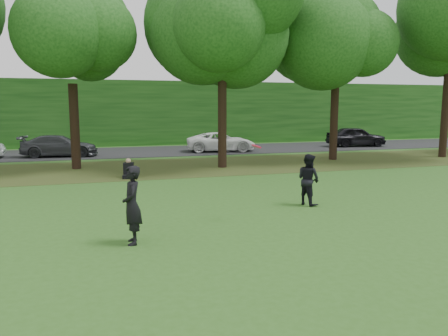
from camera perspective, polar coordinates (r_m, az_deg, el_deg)
The scene contains 10 objects.
ground at distance 9.32m, azimuth -2.10°, elevation -11.09°, with size 120.00×120.00×0.00m, color #2D571B.
leaf_litter at distance 21.84m, azimuth -10.87°, elevation -0.07°, with size 60.00×7.00×0.01m, color #4B431B.
street at distance 29.75m, azimuth -12.52°, elevation 2.04°, with size 70.00×7.00×0.02m, color black.
far_hedge at distance 35.59m, azimuth -13.41°, elevation 7.00°, with size 70.00×3.00×5.00m, color #174313.
player_left at distance 9.93m, azimuth -11.92°, elevation -4.77°, with size 0.64×0.42×1.76m, color black.
player_right at distance 13.81m, azimuth 10.96°, elevation -1.48°, with size 0.78×0.60×1.60m, color black.
parked_cars at distance 28.65m, azimuth -11.39°, elevation 3.22°, with size 36.85×3.08×1.49m.
frisbee at distance 11.60m, azimuth 4.26°, elevation 2.83°, with size 0.36×0.38×0.17m.
seated_person at distance 19.18m, azimuth -12.38°, elevation -0.32°, with size 0.55×0.80×0.83m.
tree_line at distance 22.06m, azimuth -12.37°, elevation 20.46°, with size 55.30×7.90×12.31m.
Camera 1 is at (-2.24, -8.51, 3.07)m, focal length 35.00 mm.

